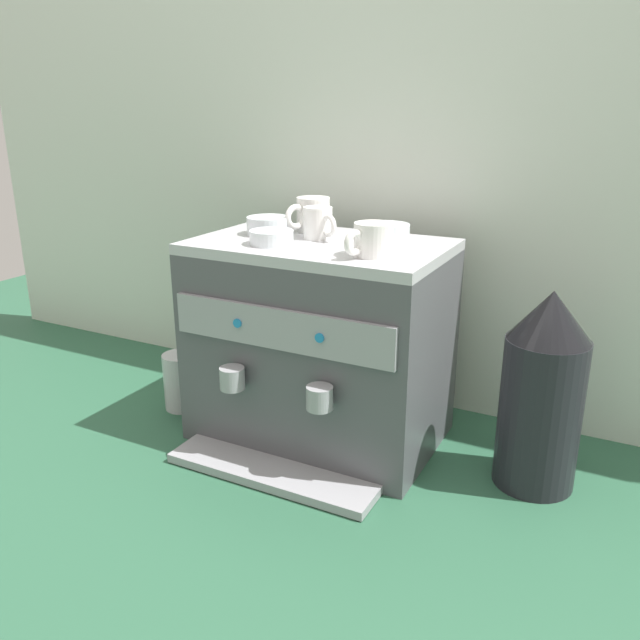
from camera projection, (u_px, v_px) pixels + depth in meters
The scene contains 11 objects.
ground_plane at pixel (320, 432), 1.62m from camera, with size 4.00×4.00×0.00m, color #28563D.
tiled_backsplash_wall at pixel (373, 187), 1.70m from camera, with size 2.80×0.03×1.15m, color silver.
espresso_machine at pixel (319, 343), 1.54m from camera, with size 0.57×0.47×0.49m.
ceramic_cup_0 at pixel (319, 223), 1.49m from camera, with size 0.10×0.08×0.07m.
ceramic_cup_1 at pixel (372, 240), 1.31m from camera, with size 0.08×0.12×0.07m.
ceramic_cup_2 at pixel (312, 215), 1.57m from camera, with size 0.08×0.12×0.08m.
ceramic_bowl_0 at pixel (386, 232), 1.48m from camera, with size 0.11×0.11×0.04m.
ceramic_bowl_1 at pixel (271, 238), 1.43m from camera, with size 0.10×0.10×0.03m.
ceramic_bowl_2 at pixel (268, 226), 1.54m from camera, with size 0.10×0.10×0.04m.
coffee_grinder at pixel (542, 391), 1.34m from camera, with size 0.17×0.17×0.43m.
milk_pitcher at pixel (182, 381), 1.73m from camera, with size 0.10×0.10×0.15m, color #B7B7BC.
Camera 1 is at (0.67, -1.29, 0.78)m, focal length 36.17 mm.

